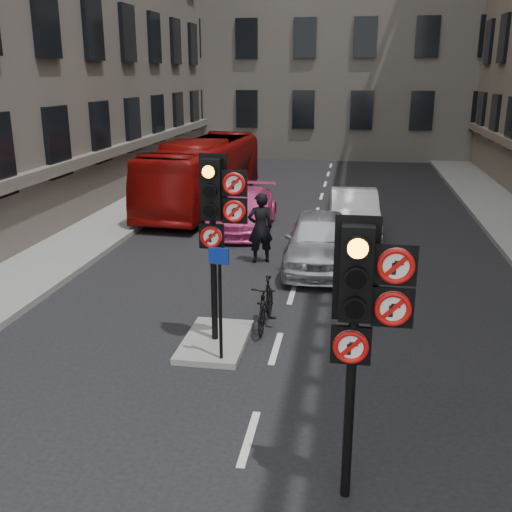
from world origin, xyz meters
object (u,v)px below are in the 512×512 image
(car_pink, at_px, (244,210))
(motorcycle, at_px, (266,304))
(signal_far, at_px, (217,209))
(info_sign, at_px, (220,288))
(bus_red, at_px, (203,173))
(car_white, at_px, (354,212))
(signal_near, at_px, (362,304))
(motorcyclist, at_px, (260,228))
(car_silver, at_px, (319,240))

(car_pink, height_order, motorcycle, car_pink)
(signal_far, relative_size, motorcycle, 2.13)
(signal_far, distance_m, info_sign, 1.48)
(bus_red, distance_m, info_sign, 13.59)
(car_white, height_order, bus_red, bus_red)
(motorcycle, bearing_deg, signal_near, -68.71)
(motorcycle, height_order, motorcyclist, motorcyclist)
(car_silver, height_order, info_sign, info_sign)
(info_sign, bearing_deg, motorcyclist, 99.29)
(car_pink, bearing_deg, car_silver, -53.12)
(motorcyclist, bearing_deg, info_sign, 68.83)
(motorcyclist, height_order, info_sign, info_sign)
(car_pink, bearing_deg, motorcyclist, -72.12)
(bus_red, bearing_deg, motorcycle, -66.08)
(car_silver, xyz_separation_m, info_sign, (-1.37, -6.05, 0.73))
(signal_near, xyz_separation_m, bus_red, (-5.99, 16.30, -1.26))
(motorcyclist, relative_size, info_sign, 0.94)
(bus_red, distance_m, motorcyclist, 7.66)
(bus_red, bearing_deg, signal_near, -66.10)
(signal_far, relative_size, info_sign, 1.70)
(car_silver, xyz_separation_m, bus_red, (-4.97, 7.05, 0.58))
(car_silver, relative_size, motorcycle, 2.61)
(signal_near, distance_m, motorcyclist, 9.90)
(signal_far, distance_m, car_white, 9.54)
(car_white, relative_size, motorcycle, 2.55)
(info_sign, bearing_deg, signal_far, 111.70)
(car_white, relative_size, info_sign, 2.04)
(info_sign, bearing_deg, bus_red, 112.28)
(car_silver, bearing_deg, motorcycle, -102.46)
(car_silver, height_order, motorcyclist, motorcyclist)
(car_silver, distance_m, car_white, 3.86)
(car_white, distance_m, car_pink, 3.67)
(signal_far, bearing_deg, car_silver, 73.20)
(car_pink, distance_m, motorcyclist, 3.72)
(car_pink, relative_size, bus_red, 0.48)
(car_white, distance_m, bus_red, 6.78)
(signal_far, xyz_separation_m, info_sign, (0.21, -0.81, -1.22))
(car_white, bearing_deg, signal_near, -93.06)
(car_silver, height_order, motorcycle, car_silver)
(signal_near, distance_m, car_silver, 9.48)
(car_white, bearing_deg, info_sign, -106.63)
(signal_far, distance_m, bus_red, 12.83)
(car_pink, distance_m, bus_red, 4.08)
(car_silver, relative_size, car_white, 1.03)
(signal_far, height_order, bus_red, signal_far)
(signal_near, bearing_deg, car_silver, 96.27)
(bus_red, bearing_deg, car_white, -25.61)
(car_pink, height_order, motorcyclist, motorcyclist)
(car_white, height_order, info_sign, info_sign)
(signal_near, bearing_deg, signal_far, 123.02)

